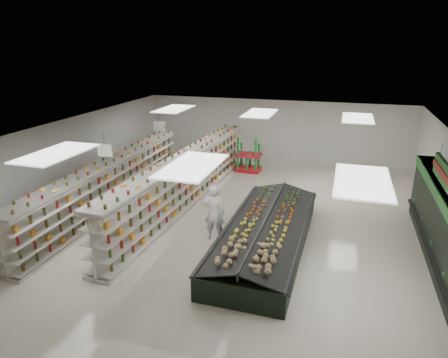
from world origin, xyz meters
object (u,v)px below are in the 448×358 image
(produce_island, at_px, (266,232))
(soda_endcap, at_px, (248,156))
(gondola_left, at_px, (111,186))
(shopper_main, at_px, (214,213))
(shopper_background, at_px, (173,169))
(gondola_center, at_px, (186,182))

(produce_island, xyz_separation_m, soda_endcap, (-2.33, 7.26, 0.31))
(gondola_left, relative_size, produce_island, 1.58)
(shopper_main, relative_size, shopper_background, 1.10)
(shopper_background, bearing_deg, gondola_center, -122.04)
(produce_island, xyz_separation_m, shopper_background, (-4.90, 4.05, 0.38))
(shopper_main, xyz_separation_m, shopper_background, (-3.21, 4.08, -0.08))
(shopper_main, bearing_deg, gondola_left, -25.00)
(produce_island, bearing_deg, shopper_background, 140.38)
(shopper_main, distance_m, shopper_background, 5.19)
(shopper_background, bearing_deg, gondola_left, 173.28)
(gondola_left, distance_m, shopper_background, 3.03)
(produce_island, distance_m, shopper_background, 6.37)
(gondola_left, height_order, gondola_center, gondola_center)
(soda_endcap, bearing_deg, produce_island, -72.21)
(gondola_left, xyz_separation_m, shopper_main, (4.59, -1.38, 0.07))
(shopper_background, bearing_deg, shopper_main, -121.50)
(gondola_center, relative_size, shopper_background, 6.92)
(gondola_center, xyz_separation_m, shopper_main, (1.98, -2.49, -0.00))
(produce_island, height_order, soda_endcap, soda_endcap)
(shopper_main, bearing_deg, gondola_center, -59.76)
(produce_island, bearing_deg, soda_endcap, 107.79)
(produce_island, distance_m, shopper_main, 1.75)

